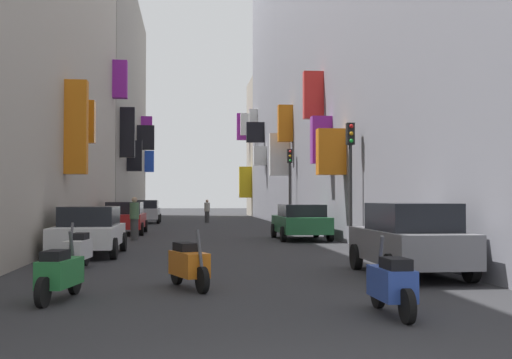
# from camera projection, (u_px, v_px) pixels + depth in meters

# --- Properties ---
(ground_plane) EXTENTS (140.00, 140.00, 0.00)m
(ground_plane) POSITION_uv_depth(u_px,v_px,m) (205.00, 230.00, 34.36)
(ground_plane) COLOR #2D2D30
(building_left_mid_b) EXTENTS (7.40, 26.91, 17.93)m
(building_left_mid_b) POSITION_uv_depth(u_px,v_px,m) (96.00, 104.00, 50.20)
(building_left_mid_b) COLOR gray
(building_left_mid_b) RESTS_ON ground
(building_right_near) EXTENTS (7.17, 38.22, 17.76)m
(building_right_near) POSITION_uv_depth(u_px,v_px,m) (424.00, 9.00, 24.64)
(building_right_near) COLOR gray
(building_right_near) RESTS_ON ground
(building_right_mid_a) EXTENTS (7.38, 15.74, 20.07)m
(building_right_mid_a) POSITION_uv_depth(u_px,v_px,m) (300.00, 93.00, 51.48)
(building_right_mid_a) COLOR gray
(building_right_mid_a) RESTS_ON ground
(building_right_mid_b) EXTENTS (7.22, 6.04, 12.87)m
(building_right_mid_b) POSITION_uv_depth(u_px,v_px,m) (280.00, 148.00, 62.20)
(building_right_mid_b) COLOR #9E9384
(building_right_mid_b) RESTS_ON ground
(parked_car_silver) EXTENTS (1.90, 3.94, 1.54)m
(parked_car_silver) POSITION_uv_depth(u_px,v_px,m) (146.00, 211.00, 43.49)
(parked_car_silver) COLOR #B7B7BC
(parked_car_silver) RESTS_ON ground
(parked_car_red) EXTENTS (1.95, 4.38, 1.50)m
(parked_car_red) POSITION_uv_depth(u_px,v_px,m) (125.00, 217.00, 30.45)
(parked_car_red) COLOR #B21E1E
(parked_car_red) RESTS_ON ground
(parked_car_white) EXTENTS (1.93, 4.16, 1.44)m
(parked_car_white) POSITION_uv_depth(u_px,v_px,m) (89.00, 230.00, 19.26)
(parked_car_white) COLOR white
(parked_car_white) RESTS_ON ground
(parked_car_grey) EXTENTS (1.84, 3.98, 1.59)m
(parked_car_grey) POSITION_uv_depth(u_px,v_px,m) (409.00, 238.00, 14.17)
(parked_car_grey) COLOR slate
(parked_car_grey) RESTS_ON ground
(parked_car_green) EXTENTS (2.01, 4.17, 1.43)m
(parked_car_green) POSITION_uv_depth(u_px,v_px,m) (301.00, 221.00, 26.31)
(parked_car_green) COLOR #236638
(parked_car_green) RESTS_ON ground
(scooter_blue) EXTENTS (0.46, 1.77, 1.13)m
(scooter_blue) POSITION_uv_depth(u_px,v_px,m) (392.00, 284.00, 9.38)
(scooter_blue) COLOR #2D4CAD
(scooter_blue) RESTS_ON ground
(scooter_orange) EXTENTS (0.79, 1.77, 1.13)m
(scooter_orange) POSITION_uv_depth(u_px,v_px,m) (189.00, 264.00, 12.16)
(scooter_orange) COLOR orange
(scooter_orange) RESTS_ON ground
(scooter_green) EXTENTS (0.63, 1.90, 1.13)m
(scooter_green) POSITION_uv_depth(u_px,v_px,m) (60.00, 273.00, 10.73)
(scooter_green) COLOR #287F3D
(scooter_green) RESTS_ON ground
(scooter_white) EXTENTS (0.54, 1.95, 1.13)m
(scooter_white) POSITION_uv_depth(u_px,v_px,m) (78.00, 250.00, 15.51)
(scooter_white) COLOR silver
(scooter_white) RESTS_ON ground
(pedestrian_crossing) EXTENTS (0.41, 0.41, 1.74)m
(pedestrian_crossing) POSITION_uv_depth(u_px,v_px,m) (134.00, 218.00, 26.11)
(pedestrian_crossing) COLOR #3F3F3F
(pedestrian_crossing) RESTS_ON ground
(pedestrian_near_left) EXTENTS (0.53, 0.53, 1.57)m
(pedestrian_near_left) POSITION_uv_depth(u_px,v_px,m) (207.00, 211.00, 44.24)
(pedestrian_near_left) COLOR #373737
(pedestrian_near_left) RESTS_ON ground
(traffic_light_near_corner) EXTENTS (0.26, 0.34, 4.36)m
(traffic_light_near_corner) POSITION_uv_depth(u_px,v_px,m) (290.00, 175.00, 35.43)
(traffic_light_near_corner) COLOR #2D2D2D
(traffic_light_near_corner) RESTS_ON ground
(traffic_light_far_corner) EXTENTS (0.26, 0.34, 4.27)m
(traffic_light_far_corner) POSITION_uv_depth(u_px,v_px,m) (350.00, 163.00, 22.22)
(traffic_light_far_corner) COLOR #2D2D2D
(traffic_light_far_corner) RESTS_ON ground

